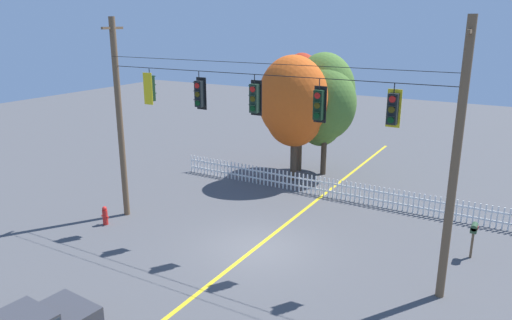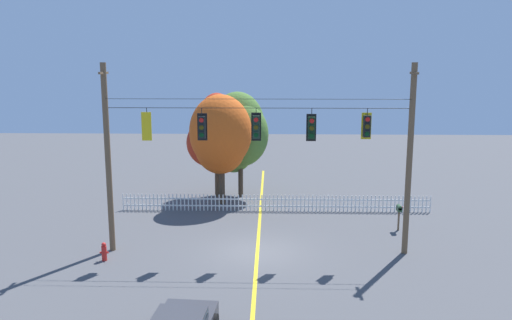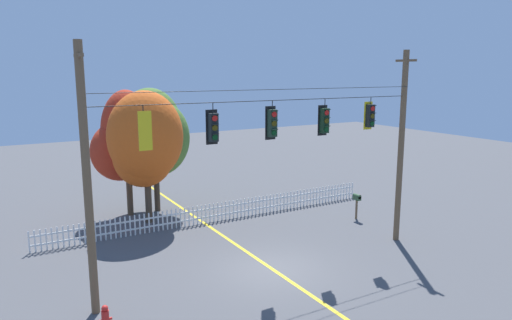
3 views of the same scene
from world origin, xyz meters
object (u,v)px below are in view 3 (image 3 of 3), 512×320
traffic_signal_eastbound_side (272,123)px  fire_hydrant (105,318)px  traffic_signal_northbound_primary (213,127)px  traffic_signal_westbound_side (324,121)px  traffic_signal_northbound_secondary (144,130)px  autumn_oak_far_east (151,136)px  traffic_signal_southbound_primary (370,116)px  autumn_maple_mid (145,143)px  roadside_mailbox (357,199)px  autumn_maple_near_fence (124,141)px

traffic_signal_eastbound_side → fire_hydrant: (-6.55, -1.29, -5.30)m
fire_hydrant → traffic_signal_northbound_primary: bearing=17.2°
fire_hydrant → traffic_signal_westbound_side: bearing=8.2°
traffic_signal_westbound_side → traffic_signal_northbound_secondary: bearing=-179.8°
traffic_signal_eastbound_side → autumn_oak_far_east: 10.12m
traffic_signal_eastbound_side → traffic_signal_southbound_primary: 4.79m
autumn_maple_mid → roadside_mailbox: autumn_maple_mid is taller
autumn_maple_mid → roadside_mailbox: bearing=-26.8°
traffic_signal_southbound_primary → autumn_maple_mid: 10.91m
traffic_signal_eastbound_side → traffic_signal_westbound_side: bearing=-0.0°
traffic_signal_eastbound_side → fire_hydrant: 8.53m
autumn_maple_mid → fire_hydrant: bearing=-114.1°
traffic_signal_northbound_secondary → traffic_signal_southbound_primary: bearing=0.1°
traffic_signal_northbound_secondary → fire_hydrant: traffic_signal_northbound_secondary is taller
roadside_mailbox → traffic_signal_northbound_primary: bearing=-161.4°
traffic_signal_northbound_secondary → autumn_maple_mid: 8.59m
traffic_signal_northbound_primary → traffic_signal_southbound_primary: bearing=-0.0°
traffic_signal_northbound_primary → traffic_signal_westbound_side: same height
traffic_signal_northbound_primary → fire_hydrant: 6.86m
traffic_signal_eastbound_side → autumn_maple_near_fence: size_ratio=0.22×
autumn_oak_far_east → fire_hydrant: autumn_oak_far_east is taller
traffic_signal_northbound_primary → autumn_maple_near_fence: size_ratio=0.22×
traffic_signal_northbound_secondary → traffic_signal_westbound_side: size_ratio=0.98×
fire_hydrant → roadside_mailbox: 14.50m
traffic_signal_northbound_primary → traffic_signal_westbound_side: size_ratio=0.99×
roadside_mailbox → traffic_signal_eastbound_side: bearing=-155.9°
traffic_signal_northbound_secondary → traffic_signal_northbound_primary: same height
traffic_signal_northbound_secondary → autumn_maple_near_fence: autumn_maple_near_fence is taller
traffic_signal_westbound_side → roadside_mailbox: size_ratio=1.09×
traffic_signal_westbound_side → autumn_maple_near_fence: (-5.35, 9.79, -1.66)m
traffic_signal_northbound_primary → traffic_signal_southbound_primary: (7.16, -0.00, 0.07)m
autumn_oak_far_east → fire_hydrant: bearing=-114.4°
traffic_signal_northbound_secondary → traffic_signal_northbound_primary: bearing=0.5°
traffic_signal_eastbound_side → autumn_maple_mid: 8.56m
traffic_signal_northbound_secondary → traffic_signal_eastbound_side: 4.77m
traffic_signal_westbound_side → traffic_signal_northbound_primary: bearing=180.0°
traffic_signal_westbound_side → autumn_oak_far_east: autumn_oak_far_east is taller
autumn_maple_near_fence → autumn_oak_far_east: bearing=3.8°
traffic_signal_westbound_side → fire_hydrant: bearing=-171.8°
traffic_signal_northbound_secondary → roadside_mailbox: 13.26m
autumn_maple_mid → roadside_mailbox: (9.57, -4.83, -3.01)m
traffic_signal_northbound_secondary → autumn_maple_near_fence: bearing=79.5°
autumn_oak_far_east → traffic_signal_southbound_primary: bearing=-57.6°
fire_hydrant → traffic_signal_southbound_primary: bearing=6.5°
traffic_signal_westbound_side → roadside_mailbox: (4.81, 3.23, -4.59)m
autumn_maple_near_fence → autumn_maple_mid: size_ratio=1.00×
traffic_signal_northbound_primary → autumn_maple_near_fence: autumn_maple_near_fence is taller
traffic_signal_northbound_secondary → autumn_maple_near_fence: (1.83, 9.81, -1.71)m
traffic_signal_northbound_primary → autumn_oak_far_east: autumn_oak_far_east is taller
autumn_maple_near_fence → autumn_maple_mid: 1.83m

